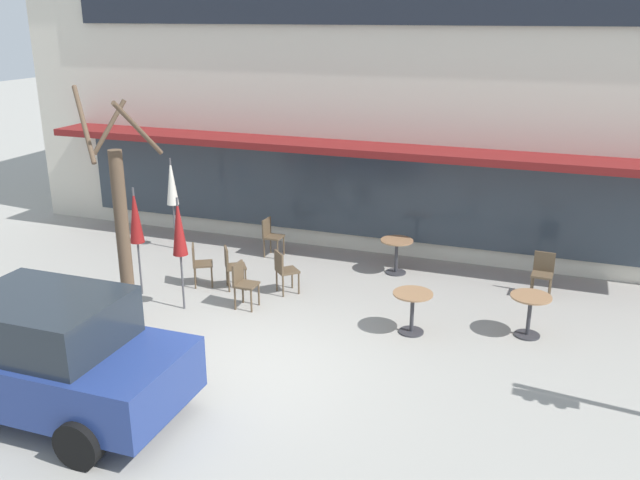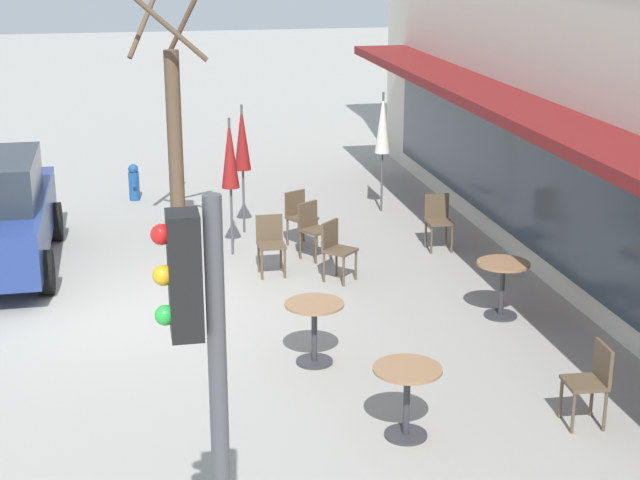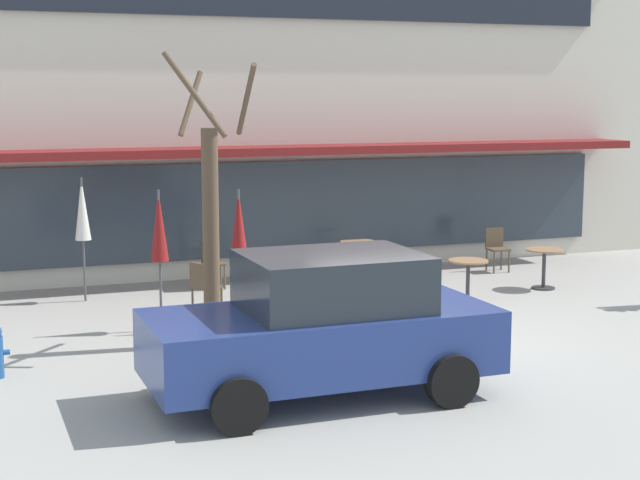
{
  "view_description": "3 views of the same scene",
  "coord_description": "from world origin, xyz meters",
  "px_view_note": "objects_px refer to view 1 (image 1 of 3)",
  "views": [
    {
      "loc": [
        4.38,
        -8.59,
        5.38
      ],
      "look_at": [
        0.04,
        3.22,
        1.14
      ],
      "focal_mm": 38.0,
      "sensor_mm": 36.0,
      "label": 1
    },
    {
      "loc": [
        12.68,
        0.11,
        4.89
      ],
      "look_at": [
        0.22,
        2.6,
        0.91
      ],
      "focal_mm": 55.0,
      "sensor_mm": 36.0,
      "label": 2
    },
    {
      "loc": [
        -6.21,
        -12.83,
        3.67
      ],
      "look_at": [
        -0.41,
        2.73,
        1.17
      ],
      "focal_mm": 55.0,
      "sensor_mm": 36.0,
      "label": 3
    }
  ],
  "objects_px": {
    "parked_sedan": "(42,354)",
    "patio_umbrella_green_folded": "(179,227)",
    "cafe_chair_0": "(199,262)",
    "cafe_chair_1": "(271,234)",
    "patio_umbrella_cream_folded": "(172,182)",
    "cafe_table_streetside": "(530,309)",
    "cafe_chair_4": "(543,271)",
    "cafe_table_near_wall": "(397,251)",
    "street_tree": "(122,226)",
    "cafe_table_by_tree": "(412,306)",
    "cafe_chair_2": "(243,281)",
    "cafe_chair_3": "(284,269)",
    "cafe_chair_5": "(232,264)",
    "patio_umbrella_corner_open": "(135,216)"
  },
  "relations": [
    {
      "from": "patio_umbrella_green_folded",
      "to": "cafe_chair_3",
      "type": "height_order",
      "value": "patio_umbrella_green_folded"
    },
    {
      "from": "cafe_chair_4",
      "to": "cafe_table_by_tree",
      "type": "bearing_deg",
      "value": -129.3
    },
    {
      "from": "patio_umbrella_cream_folded",
      "to": "patio_umbrella_green_folded",
      "type": "bearing_deg",
      "value": -56.0
    },
    {
      "from": "patio_umbrella_cream_folded",
      "to": "cafe_chair_1",
      "type": "distance_m",
      "value": 2.62
    },
    {
      "from": "patio_umbrella_corner_open",
      "to": "cafe_chair_2",
      "type": "relative_size",
      "value": 2.47
    },
    {
      "from": "cafe_chair_1",
      "to": "cafe_table_streetside",
      "type": "bearing_deg",
      "value": -20.67
    },
    {
      "from": "patio_umbrella_green_folded",
      "to": "cafe_chair_1",
      "type": "distance_m",
      "value": 3.49
    },
    {
      "from": "patio_umbrella_green_folded",
      "to": "patio_umbrella_corner_open",
      "type": "relative_size",
      "value": 1.0
    },
    {
      "from": "patio_umbrella_corner_open",
      "to": "cafe_table_streetside",
      "type": "bearing_deg",
      "value": 5.65
    },
    {
      "from": "cafe_table_by_tree",
      "to": "cafe_chair_2",
      "type": "distance_m",
      "value": 3.28
    },
    {
      "from": "street_tree",
      "to": "cafe_chair_2",
      "type": "bearing_deg",
      "value": 37.35
    },
    {
      "from": "cafe_chair_1",
      "to": "cafe_table_by_tree",
      "type": "bearing_deg",
      "value": -35.24
    },
    {
      "from": "cafe_table_by_tree",
      "to": "cafe_table_streetside",
      "type": "bearing_deg",
      "value": 16.46
    },
    {
      "from": "cafe_chair_3",
      "to": "cafe_chair_4",
      "type": "xyz_separation_m",
      "value": [
        4.87,
        1.65,
        0.0
      ]
    },
    {
      "from": "cafe_table_streetside",
      "to": "cafe_chair_4",
      "type": "height_order",
      "value": "cafe_chair_4"
    },
    {
      "from": "cafe_table_streetside",
      "to": "cafe_chair_4",
      "type": "relative_size",
      "value": 0.85
    },
    {
      "from": "cafe_table_near_wall",
      "to": "cafe_chair_5",
      "type": "bearing_deg",
      "value": -145.64
    },
    {
      "from": "patio_umbrella_corner_open",
      "to": "cafe_chair_0",
      "type": "distance_m",
      "value": 1.62
    },
    {
      "from": "cafe_chair_5",
      "to": "cafe_table_near_wall",
      "type": "bearing_deg",
      "value": 34.36
    },
    {
      "from": "cafe_chair_0",
      "to": "cafe_chair_1",
      "type": "height_order",
      "value": "same"
    },
    {
      "from": "patio_umbrella_corner_open",
      "to": "street_tree",
      "type": "bearing_deg",
      "value": -65.01
    },
    {
      "from": "patio_umbrella_cream_folded",
      "to": "cafe_chair_5",
      "type": "xyz_separation_m",
      "value": [
        2.42,
        -1.76,
        -1.1
      ]
    },
    {
      "from": "cafe_table_by_tree",
      "to": "patio_umbrella_corner_open",
      "type": "distance_m",
      "value": 5.6
    },
    {
      "from": "cafe_table_near_wall",
      "to": "street_tree",
      "type": "distance_m",
      "value": 5.82
    },
    {
      "from": "cafe_chair_0",
      "to": "cafe_chair_1",
      "type": "distance_m",
      "value": 2.25
    },
    {
      "from": "street_tree",
      "to": "cafe_chair_0",
      "type": "bearing_deg",
      "value": 80.14
    },
    {
      "from": "cafe_table_by_tree",
      "to": "street_tree",
      "type": "height_order",
      "value": "street_tree"
    },
    {
      "from": "cafe_table_by_tree",
      "to": "cafe_chair_4",
      "type": "bearing_deg",
      "value": 50.7
    },
    {
      "from": "cafe_chair_0",
      "to": "parked_sedan",
      "type": "relative_size",
      "value": 0.21
    },
    {
      "from": "cafe_table_near_wall",
      "to": "cafe_chair_1",
      "type": "height_order",
      "value": "cafe_chair_1"
    },
    {
      "from": "patio_umbrella_cream_folded",
      "to": "cafe_chair_3",
      "type": "height_order",
      "value": "patio_umbrella_cream_folded"
    },
    {
      "from": "patio_umbrella_cream_folded",
      "to": "street_tree",
      "type": "relative_size",
      "value": 0.52
    },
    {
      "from": "cafe_table_near_wall",
      "to": "parked_sedan",
      "type": "height_order",
      "value": "parked_sedan"
    },
    {
      "from": "parked_sedan",
      "to": "patio_umbrella_green_folded",
      "type": "bearing_deg",
      "value": 90.16
    },
    {
      "from": "cafe_table_streetside",
      "to": "cafe_chair_2",
      "type": "distance_m",
      "value": 5.25
    },
    {
      "from": "cafe_chair_0",
      "to": "cafe_chair_2",
      "type": "bearing_deg",
      "value": -26.69
    },
    {
      "from": "cafe_table_streetside",
      "to": "cafe_chair_3",
      "type": "height_order",
      "value": "cafe_chair_3"
    },
    {
      "from": "patio_umbrella_cream_folded",
      "to": "parked_sedan",
      "type": "distance_m",
      "value": 7.01
    },
    {
      "from": "cafe_chair_4",
      "to": "patio_umbrella_green_folded",
      "type": "bearing_deg",
      "value": -154.7
    },
    {
      "from": "cafe_table_streetside",
      "to": "patio_umbrella_green_folded",
      "type": "relative_size",
      "value": 0.35
    },
    {
      "from": "parked_sedan",
      "to": "street_tree",
      "type": "xyz_separation_m",
      "value": [
        -0.65,
        2.88,
        0.95
      ]
    },
    {
      "from": "cafe_table_near_wall",
      "to": "cafe_table_by_tree",
      "type": "xyz_separation_m",
      "value": [
        0.97,
        -2.72,
        0.0
      ]
    },
    {
      "from": "cafe_chair_2",
      "to": "cafe_chair_4",
      "type": "bearing_deg",
      "value": 25.52
    },
    {
      "from": "cafe_table_near_wall",
      "to": "parked_sedan",
      "type": "xyz_separation_m",
      "value": [
        -3.33,
        -6.91,
        0.36
      ]
    },
    {
      "from": "cafe_table_near_wall",
      "to": "cafe_chair_1",
      "type": "xyz_separation_m",
      "value": [
        -3.0,
        0.08,
        0.01
      ]
    },
    {
      "from": "cafe_table_streetside",
      "to": "parked_sedan",
      "type": "relative_size",
      "value": 0.18
    },
    {
      "from": "cafe_chair_2",
      "to": "cafe_chair_1",
      "type": "bearing_deg",
      "value": 103.62
    },
    {
      "from": "cafe_table_streetside",
      "to": "street_tree",
      "type": "distance_m",
      "value": 7.26
    },
    {
      "from": "cafe_table_near_wall",
      "to": "cafe_chair_3",
      "type": "xyz_separation_m",
      "value": [
        -1.84,
        -1.86,
        0.01
      ]
    },
    {
      "from": "cafe_table_streetside",
      "to": "patio_umbrella_corner_open",
      "type": "distance_m",
      "value": 7.54
    }
  ]
}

